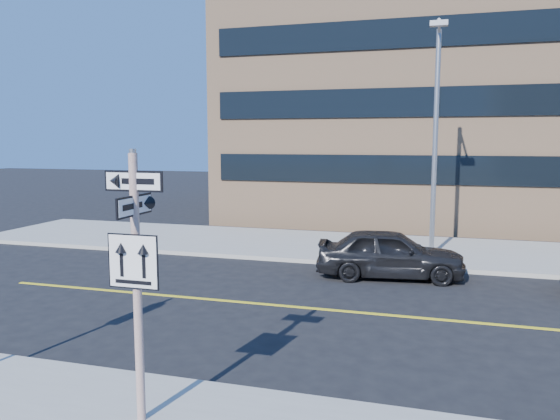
% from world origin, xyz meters
% --- Properties ---
extents(ground, '(120.00, 120.00, 0.00)m').
position_xyz_m(ground, '(0.00, 0.00, 0.00)').
color(ground, black).
rests_on(ground, ground).
extents(sign_pole, '(0.92, 0.92, 4.06)m').
position_xyz_m(sign_pole, '(0.00, -2.51, 2.44)').
color(sign_pole, white).
rests_on(sign_pole, near_sidewalk).
extents(parked_car_a, '(2.42, 4.79, 1.56)m').
position_xyz_m(parked_car_a, '(2.78, 7.82, 0.78)').
color(parked_car_a, black).
rests_on(parked_car_a, ground).
extents(streetlight_a, '(0.55, 2.25, 8.00)m').
position_xyz_m(streetlight_a, '(4.00, 10.76, 4.76)').
color(streetlight_a, gray).
rests_on(streetlight_a, far_sidewalk).
extents(building_brick, '(18.00, 18.00, 18.00)m').
position_xyz_m(building_brick, '(2.00, 25.00, 9.00)').
color(building_brick, tan).
rests_on(building_brick, ground).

